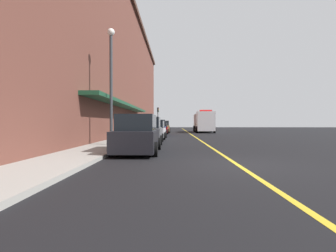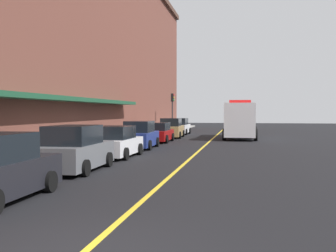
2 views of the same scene
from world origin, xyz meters
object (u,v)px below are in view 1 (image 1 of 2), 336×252
(parked_car_6, at_px, (164,127))
(box_truck, at_px, (204,122))
(parking_meter_0, at_px, (153,126))
(traffic_light_near, at_px, (158,114))
(parked_car_0, at_px, (138,135))
(parking_meter_1, at_px, (152,126))
(parked_car_3, at_px, (158,128))
(parked_car_2, at_px, (155,130))
(parked_car_4, at_px, (161,128))
(parked_car_1, at_px, (148,131))
(street_lamp_left, at_px, (111,74))
(parked_car_5, at_px, (163,127))

(parked_car_6, height_order, box_truck, box_truck)
(parking_meter_0, height_order, traffic_light_near, traffic_light_near)
(parked_car_0, xyz_separation_m, parking_meter_0, (-1.42, 26.44, 0.21))
(traffic_light_near, bearing_deg, parking_meter_1, -90.28)
(parking_meter_0, height_order, parking_meter_1, same)
(parked_car_3, bearing_deg, parking_meter_1, 8.61)
(parked_car_6, bearing_deg, parked_car_2, -179.31)
(parked_car_3, distance_m, parking_meter_0, 10.21)
(parked_car_4, bearing_deg, parked_car_0, -179.88)
(parking_meter_0, bearing_deg, parked_car_1, -86.36)
(box_truck, xyz_separation_m, street_lamp_left, (-8.39, -24.81, 2.80))
(parked_car_0, height_order, parked_car_6, parked_car_0)
(parked_car_6, relative_size, parking_meter_1, 3.19)
(parked_car_2, relative_size, parked_car_6, 1.03)
(parked_car_5, height_order, parking_meter_1, parked_car_5)
(parked_car_5, distance_m, box_truck, 6.35)
(parked_car_0, distance_m, parked_car_6, 33.38)
(parked_car_4, bearing_deg, traffic_light_near, 5.27)
(parked_car_4, xyz_separation_m, parking_meter_1, (-1.40, 2.11, 0.33))
(parked_car_4, height_order, street_lamp_left, street_lamp_left)
(parked_car_1, bearing_deg, box_truck, -17.08)
(parked_car_2, bearing_deg, parked_car_4, 0.85)
(parked_car_1, bearing_deg, parking_meter_1, 3.49)
(box_truck, relative_size, parking_meter_0, 6.36)
(parked_car_1, xyz_separation_m, traffic_light_near, (-1.25, 30.75, 2.29))
(parked_car_1, height_order, street_lamp_left, street_lamp_left)
(parked_car_6, bearing_deg, parking_meter_1, 172.27)
(parked_car_4, xyz_separation_m, traffic_light_near, (-1.33, 14.60, 2.42))
(parked_car_3, bearing_deg, parked_car_0, 178.75)
(parked_car_5, height_order, traffic_light_near, traffic_light_near)
(parked_car_0, bearing_deg, traffic_light_near, 1.74)
(parking_meter_1, bearing_deg, parked_car_6, 81.62)
(parked_car_5, relative_size, box_truck, 0.56)
(parked_car_6, xyz_separation_m, traffic_light_near, (-1.31, 3.20, 2.35))
(parked_car_2, distance_m, parking_meter_0, 15.50)
(parked_car_5, bearing_deg, parked_car_2, 177.47)
(parked_car_5, relative_size, traffic_light_near, 1.09)
(parked_car_0, bearing_deg, parking_meter_1, 2.99)
(parked_car_5, bearing_deg, parked_car_4, 176.89)
(parked_car_5, relative_size, parking_meter_0, 3.54)
(parking_meter_1, bearing_deg, street_lamp_left, -91.63)
(parked_car_6, distance_m, street_lamp_left, 30.70)
(parking_meter_0, xyz_separation_m, street_lamp_left, (-0.60, -23.49, 3.34))
(parked_car_0, xyz_separation_m, parked_car_6, (-0.05, 33.38, -0.05))
(parked_car_1, bearing_deg, street_lamp_left, 145.72)
(parked_car_3, relative_size, street_lamp_left, 0.63)
(parked_car_1, relative_size, parked_car_6, 1.07)
(parked_car_6, height_order, street_lamp_left, street_lamp_left)
(parked_car_6, bearing_deg, traffic_light_near, 22.90)
(parked_car_4, bearing_deg, parked_car_5, -0.89)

